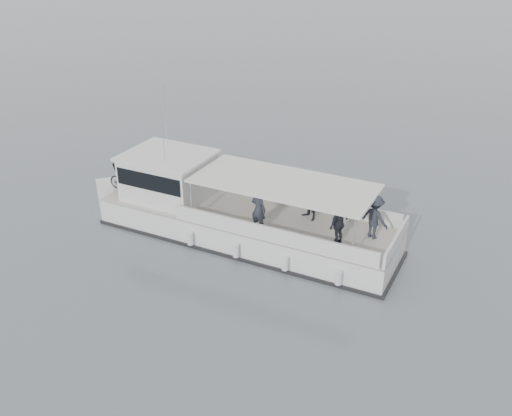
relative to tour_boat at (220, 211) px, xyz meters
The scene contains 2 objects.
ground 6.38m from the tour_boat, ahead, with size 1400.00×1400.00×0.00m, color #525C61.
tour_boat is the anchor object (origin of this frame).
Camera 1 is at (6.78, -18.81, 12.20)m, focal length 40.00 mm.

